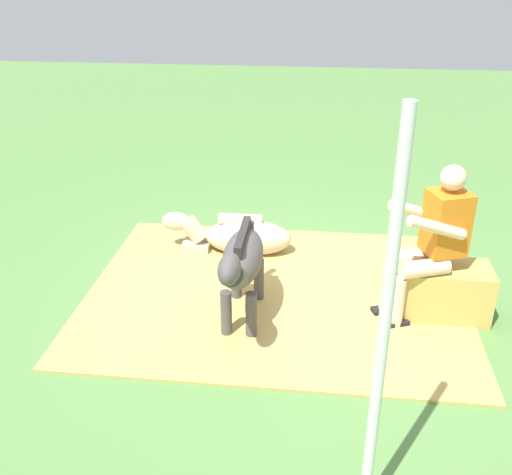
% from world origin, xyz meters
% --- Properties ---
extents(ground_plane, '(24.00, 24.00, 0.00)m').
position_xyz_m(ground_plane, '(0.00, 0.00, 0.00)').
color(ground_plane, '#568442').
extents(hay_patch, '(3.37, 2.63, 0.02)m').
position_xyz_m(hay_patch, '(0.12, -0.01, 0.01)').
color(hay_patch, tan).
rests_on(hay_patch, ground).
extents(hay_bale, '(0.77, 0.41, 0.46)m').
position_xyz_m(hay_bale, '(-1.30, 0.17, 0.23)').
color(hay_bale, tan).
rests_on(hay_bale, ground).
extents(person_seated, '(0.72, 0.56, 1.34)m').
position_xyz_m(person_seated, '(-1.14, 0.21, 0.74)').
color(person_seated, beige).
rests_on(person_seated, ground).
extents(pony_standing, '(0.32, 1.35, 0.94)m').
position_xyz_m(pony_standing, '(0.35, 0.49, 0.57)').
color(pony_standing, '#4C4747').
rests_on(pony_standing, ground).
extents(pony_lying, '(1.33, 0.40, 0.42)m').
position_xyz_m(pony_lying, '(0.56, -0.77, 0.19)').
color(pony_lying, beige).
rests_on(pony_lying, ground).
extents(tent_pole_left, '(0.06, 0.06, 2.27)m').
position_xyz_m(tent_pole_left, '(-0.56, 2.25, 1.14)').
color(tent_pole_left, silver).
rests_on(tent_pole_left, ground).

